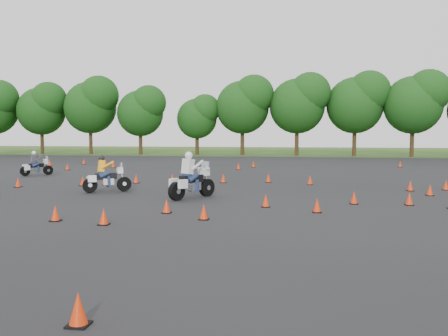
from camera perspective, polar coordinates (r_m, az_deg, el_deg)
ground at (r=16.70m, az=-2.07°, el=-5.11°), size 140.00×140.00×0.00m
asphalt_pad at (r=22.56m, az=0.76°, el=-2.66°), size 62.00×62.00×0.00m
treeline at (r=50.82m, az=8.42°, el=6.27°), size 87.25×32.39×9.69m
traffic_cones at (r=22.09m, az=0.84°, el=-2.22°), size 36.80×32.99×0.45m
rider_grey at (r=32.54m, az=-20.66°, el=0.52°), size 1.81×1.81×1.51m
rider_yellow at (r=22.65m, az=-13.19°, el=-0.64°), size 2.17×1.68×1.65m
rider_white at (r=20.09m, az=-3.67°, el=-0.81°), size 1.95×2.46×1.89m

